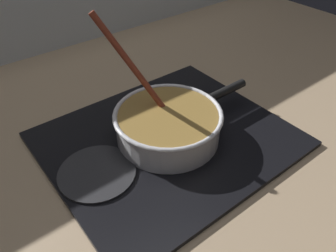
% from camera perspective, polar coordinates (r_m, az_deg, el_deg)
% --- Properties ---
extents(ground, '(2.40, 1.60, 0.04)m').
position_cam_1_polar(ground, '(0.71, 0.96, -12.64)').
color(ground, '#9E8466').
extents(hob_plate, '(0.56, 0.48, 0.01)m').
position_cam_1_polar(hob_plate, '(0.81, 0.00, -2.29)').
color(hob_plate, black).
rests_on(hob_plate, ground).
extents(burner_ring, '(0.17, 0.17, 0.01)m').
position_cam_1_polar(burner_ring, '(0.80, 0.00, -1.75)').
color(burner_ring, '#592D0C').
rests_on(burner_ring, hob_plate).
extents(spare_burner, '(0.17, 0.17, 0.01)m').
position_cam_1_polar(spare_burner, '(0.73, -12.10, -7.82)').
color(spare_burner, '#262628').
rests_on(spare_burner, hob_plate).
extents(cooking_pan, '(0.38, 0.27, 0.29)m').
position_cam_1_polar(cooking_pan, '(0.78, 0.04, 0.39)').
color(cooking_pan, silver).
rests_on(cooking_pan, hob_plate).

